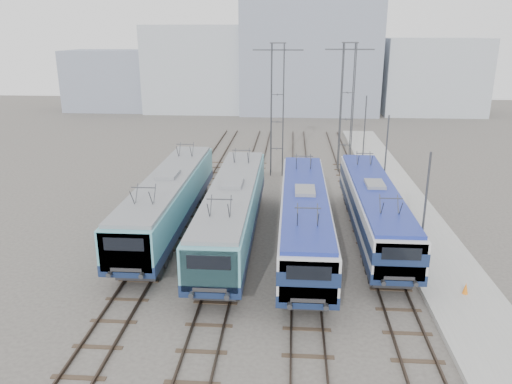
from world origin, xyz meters
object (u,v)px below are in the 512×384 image
object	(u,v)px
locomotive_center_right	(304,215)
catenary_tower_west	(277,104)
locomotive_far_right	(374,206)
mast_front	(424,215)
mast_mid	(385,161)
catenary_tower_east	(347,102)
locomotive_far_left	(169,198)
safety_cone	(466,288)
mast_rear	(364,131)
locomotive_center_left	(232,209)

from	to	relation	value
locomotive_center_right	catenary_tower_west	distance (m)	17.87
locomotive_far_right	mast_front	size ratio (longest dim) A/B	2.48
locomotive_far_right	mast_mid	xyz separation A→B (m)	(1.85, 7.02, 1.28)
catenary_tower_east	locomotive_far_right	bearing A→B (deg)	-89.16
mast_front	mast_mid	world-z (taller)	same
locomotive_far_left	safety_cone	size ratio (longest dim) A/B	30.78
locomotive_center_right	catenary_tower_east	world-z (taller)	catenary_tower_east
mast_mid	catenary_tower_east	bearing A→B (deg)	101.86
catenary_tower_west	catenary_tower_east	size ratio (longest dim) A/B	1.00
mast_mid	mast_rear	distance (m)	12.00
locomotive_far_right	catenary_tower_west	xyz separation A→B (m)	(-6.75, 15.02, 4.42)
catenary_tower_east	mast_rear	size ratio (longest dim) A/B	1.71
locomotive_far_left	catenary_tower_west	distance (m)	16.76
locomotive_center_right	safety_cone	bearing A→B (deg)	-34.25
locomotive_far_right	catenary_tower_east	size ratio (longest dim) A/B	1.45
locomotive_far_left	mast_mid	size ratio (longest dim) A/B	2.66
locomotive_far_left	safety_cone	world-z (taller)	locomotive_far_left
locomotive_center_right	mast_front	size ratio (longest dim) A/B	2.59
mast_rear	mast_front	bearing A→B (deg)	-90.00
locomotive_far_right	mast_rear	bearing A→B (deg)	84.44
locomotive_center_left	safety_cone	world-z (taller)	locomotive_center_left
locomotive_far_left	catenary_tower_west	xyz separation A→B (m)	(6.75, 14.71, 4.33)
locomotive_far_right	locomotive_center_left	bearing A→B (deg)	-171.10
locomotive_far_left	locomotive_far_right	world-z (taller)	locomotive_far_left
locomotive_far_right	mast_rear	size ratio (longest dim) A/B	2.48
safety_cone	mast_front	bearing A→B (deg)	122.35
mast_front	safety_cone	bearing A→B (deg)	-57.65
catenary_tower_west	mast_front	xyz separation A→B (m)	(8.60, -20.00, -3.14)
locomotive_far_left	catenary_tower_east	size ratio (longest dim) A/B	1.55
locomotive_far_right	mast_mid	size ratio (longest dim) A/B	2.48
locomotive_far_left	mast_rear	bearing A→B (deg)	50.64
mast_rear	safety_cone	size ratio (longest dim) A/B	11.58
mast_mid	safety_cone	xyz separation A→B (m)	(1.69, -14.67, -2.90)
mast_mid	safety_cone	distance (m)	15.05
safety_cone	mast_rear	bearing A→B (deg)	93.62
catenary_tower_east	safety_cone	bearing A→B (deg)	-81.27
safety_cone	locomotive_center_left	bearing A→B (deg)	153.54
locomotive_far_right	catenary_tower_east	world-z (taller)	catenary_tower_east
catenary_tower_west	mast_mid	distance (m)	12.16
locomotive_far_left	catenary_tower_west	size ratio (longest dim) A/B	1.55
locomotive_center_left	catenary_tower_west	xyz separation A→B (m)	(2.25, 16.43, 4.33)
mast_front	catenary_tower_east	bearing A→B (deg)	95.45
mast_mid	safety_cone	bearing A→B (deg)	-83.43
mast_front	mast_rear	bearing A→B (deg)	90.00
mast_mid	locomotive_far_left	bearing A→B (deg)	-156.38
catenary_tower_east	safety_cone	world-z (taller)	catenary_tower_east
locomotive_far_left	mast_front	xyz separation A→B (m)	(15.35, -5.29, 1.19)
catenary_tower_west	mast_rear	distance (m)	9.99
locomotive_center_left	locomotive_far_right	bearing A→B (deg)	8.90
locomotive_far_right	mast_rear	world-z (taller)	mast_rear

